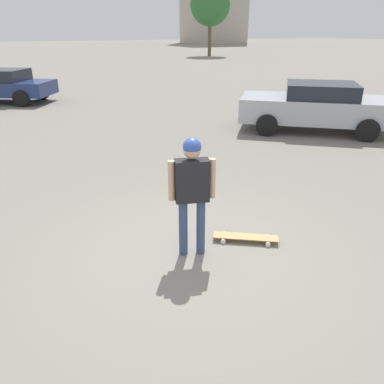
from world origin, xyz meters
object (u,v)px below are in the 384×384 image
Objects in this scene: skateboard at (246,237)px; person at (192,184)px; car_parked_near at (316,106)px; car_parked_far at (1,85)px.

person is at bearing 29.37° from skateboard.
car_parked_far is (-8.19, 9.43, -0.03)m from car_parked_near.
person is at bearing 129.34° from car_parked_far.
car_parked_near is (5.48, 4.48, 0.67)m from skateboard.
skateboard is at bearing 12.65° from person.
car_parked_near is (6.31, 4.41, -0.28)m from person.
skateboard is 0.19× the size of car_parked_near.
person is 0.36× the size of car_parked_far.
car_parked_near is at bearing 52.35° from person.
car_parked_near reaches higher than skateboard.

